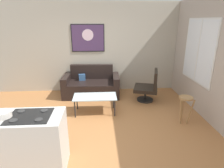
{
  "coord_description": "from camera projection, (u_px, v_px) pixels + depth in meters",
  "views": [
    {
      "loc": [
        0.12,
        -3.65,
        2.26
      ],
      "look_at": [
        0.42,
        0.9,
        0.7
      ],
      "focal_mm": 30.2,
      "sensor_mm": 36.0,
      "label": 1
    }
  ],
  "objects": [
    {
      "name": "ground",
      "position": [
        96.0,
        128.0,
        4.17
      ],
      "size": [
        6.4,
        6.4,
        0.04
      ],
      "primitive_type": "cube",
      "color": "#AE7140"
    },
    {
      "name": "back_wall",
      "position": [
        96.0,
        48.0,
        6.0
      ],
      "size": [
        6.4,
        0.05,
        2.8
      ],
      "primitive_type": "cube",
      "color": "#B0A795",
      "rests_on": "ground"
    },
    {
      "name": "right_wall",
      "position": [
        213.0,
        61.0,
        4.16
      ],
      "size": [
        0.05,
        6.4,
        2.8
      ],
      "primitive_type": "cube",
      "color": "#B3A496",
      "rests_on": "ground"
    },
    {
      "name": "couch",
      "position": [
        91.0,
        86.0,
        5.88
      ],
      "size": [
        1.74,
        0.93,
        0.91
      ],
      "color": "black",
      "rests_on": "ground"
    },
    {
      "name": "coffee_table",
      "position": [
        95.0,
        98.0,
        4.71
      ],
      "size": [
        1.07,
        0.54,
        0.45
      ],
      "color": "silver",
      "rests_on": "ground"
    },
    {
      "name": "armchair",
      "position": [
        149.0,
        87.0,
        5.42
      ],
      "size": [
        0.81,
        0.83,
        0.92
      ],
      "color": "black",
      "rests_on": "ground"
    },
    {
      "name": "bar_stool",
      "position": [
        185.0,
        103.0,
        4.21
      ],
      "size": [
        0.35,
        0.35,
        0.64
      ],
      "color": "#A27646",
      "rests_on": "ground"
    },
    {
      "name": "kitchen_counter",
      "position": [
        17.0,
        144.0,
        2.86
      ],
      "size": [
        1.46,
        0.61,
        0.96
      ],
      "color": "silver",
      "rests_on": "ground"
    },
    {
      "name": "mixing_bowl",
      "position": [
        3.0,
        115.0,
        2.67
      ],
      "size": [
        0.23,
        0.23,
        0.1
      ],
      "color": "silver",
      "rests_on": "kitchen_counter"
    },
    {
      "name": "wall_painting",
      "position": [
        88.0,
        38.0,
        5.84
      ],
      "size": [
        1.03,
        0.03,
        0.84
      ],
      "color": "black"
    },
    {
      "name": "window",
      "position": [
        199.0,
        51.0,
        4.69
      ],
      "size": [
        0.03,
        1.43,
        1.58
      ],
      "color": "silver"
    }
  ]
}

